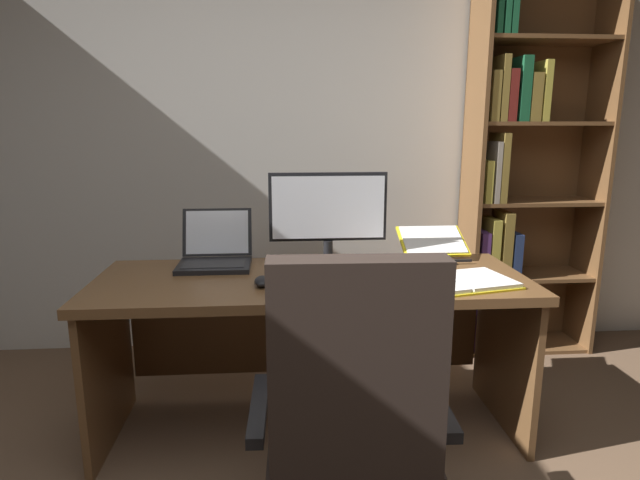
{
  "coord_description": "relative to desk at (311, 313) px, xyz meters",
  "views": [
    {
      "loc": [
        -0.23,
        -0.89,
        1.37
      ],
      "look_at": [
        -0.07,
        1.23,
        0.9
      ],
      "focal_mm": 29.44,
      "sensor_mm": 36.0,
      "label": 1
    }
  ],
  "objects": [
    {
      "name": "wall_back",
      "position": [
        0.1,
        0.99,
        0.74
      ],
      "size": [
        5.07,
        0.12,
        2.56
      ],
      "primitive_type": "cube",
      "color": "beige",
      "rests_on": "ground"
    },
    {
      "name": "desk",
      "position": [
        0.0,
        0.0,
        0.0
      ],
      "size": [
        1.85,
        0.69,
        0.73
      ],
      "color": "brown",
      "rests_on": "ground"
    },
    {
      "name": "bookshelf",
      "position": [
        1.28,
        0.75,
        0.56
      ],
      "size": [
        0.78,
        0.32,
        2.3
      ],
      "color": "brown",
      "rests_on": "ground"
    },
    {
      "name": "office_chair",
      "position": [
        0.07,
        -0.86,
        -0.1
      ],
      "size": [
        0.62,
        0.6,
        1.04
      ],
      "rotation": [
        0.0,
        0.0,
        -0.03
      ],
      "color": "black",
      "rests_on": "ground"
    },
    {
      "name": "monitor",
      "position": [
        0.09,
        0.14,
        0.42
      ],
      "size": [
        0.55,
        0.16,
        0.43
      ],
      "color": "black",
      "rests_on": "desk"
    },
    {
      "name": "laptop",
      "position": [
        -0.44,
        0.15,
        0.25
      ],
      "size": [
        0.33,
        0.33,
        0.25
      ],
      "color": "black",
      "rests_on": "desk"
    },
    {
      "name": "keyboard",
      "position": [
        0.09,
        -0.2,
        0.21
      ],
      "size": [
        0.42,
        0.15,
        0.02
      ],
      "primitive_type": "cube",
      "color": "black",
      "rests_on": "desk"
    },
    {
      "name": "computer_mouse",
      "position": [
        -0.21,
        -0.2,
        0.21
      ],
      "size": [
        0.06,
        0.1,
        0.04
      ],
      "primitive_type": "ellipsoid",
      "color": "black",
      "rests_on": "desk"
    },
    {
      "name": "reading_stand_with_book",
      "position": [
        0.62,
        0.21,
        0.26
      ],
      "size": [
        0.32,
        0.29,
        0.14
      ],
      "color": "black",
      "rests_on": "desk"
    },
    {
      "name": "open_binder",
      "position": [
        0.57,
        -0.25,
        0.2
      ],
      "size": [
        0.53,
        0.38,
        0.02
      ],
      "rotation": [
        0.0,
        0.0,
        0.22
      ],
      "color": "yellow",
      "rests_on": "desk"
    },
    {
      "name": "notepad",
      "position": [
        0.35,
        -0.03,
        0.2
      ],
      "size": [
        0.16,
        0.22,
        0.01
      ],
      "primitive_type": "cube",
      "rotation": [
        0.0,
        0.0,
        0.07
      ],
      "color": "white",
      "rests_on": "desk"
    },
    {
      "name": "pen",
      "position": [
        0.37,
        -0.03,
        0.21
      ],
      "size": [
        0.14,
        0.02,
        0.01
      ],
      "primitive_type": "cylinder",
      "rotation": [
        0.0,
        1.57,
        -0.1
      ],
      "color": "navy",
      "rests_on": "notepad"
    }
  ]
}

